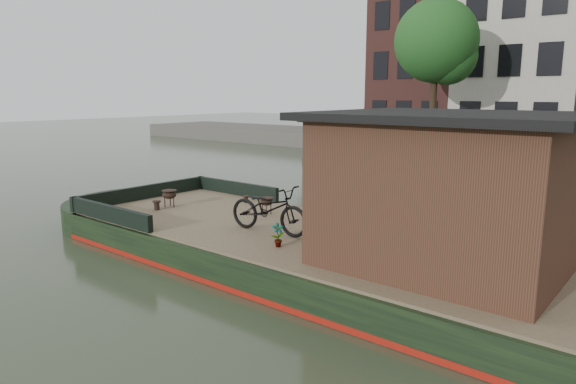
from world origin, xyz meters
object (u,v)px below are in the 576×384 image
Objects in this scene: bicycle at (269,209)px; brazier_front at (169,198)px; cabin at (447,188)px; brazier_rear at (267,206)px; dinghy at (343,165)px; potted_plant_a at (278,235)px.

brazier_front is (-3.41, 0.22, -0.27)m from bicycle.
cabin reaches higher than brazier_front.
brazier_rear is 10.82m from dinghy.
bicycle is at bearing -46.59° from brazier_rear.
bicycle is 1.64m from brazier_rear.
brazier_rear is at bearing 22.47° from brazier_front.
brazier_front is (-4.17, 0.85, -0.01)m from potted_plant_a.
potted_plant_a is 1.06× the size of brazier_front.
potted_plant_a is at bearing -158.46° from cabin.
potted_plant_a reaches higher than dinghy.
potted_plant_a reaches higher than brazier_rear.
potted_plant_a is 0.14× the size of dinghy.
cabin is 1.31× the size of dinghy.
cabin is 9.10× the size of potted_plant_a.
brazier_rear is at bearing 38.87° from bicycle.
brazier_rear is (-4.52, 0.76, -1.04)m from cabin.
bicycle reaches higher than brazier_front.
bicycle is 4.81× the size of brazier_rear.
cabin is at bearing -129.60° from dinghy.
brazier_front is 0.14× the size of dinghy.
brazier_front is 1.10× the size of brazier_rear.
bicycle reaches higher than potted_plant_a.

